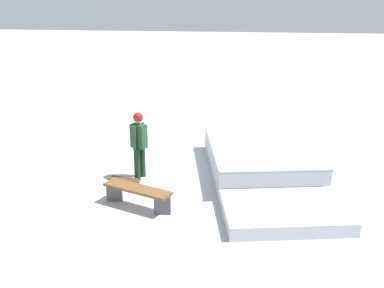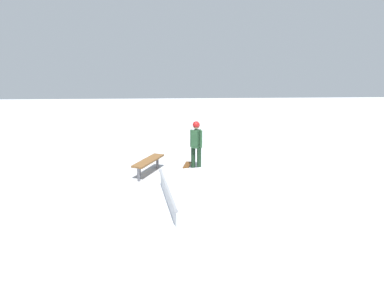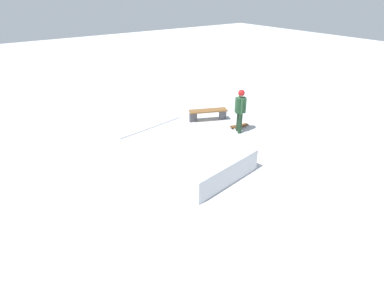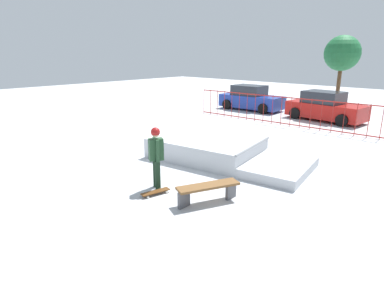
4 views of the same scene
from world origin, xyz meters
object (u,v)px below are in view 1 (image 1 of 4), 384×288
at_px(skateboard, 125,179).
at_px(park_bench, 138,193).
at_px(skate_ramp, 264,165).
at_px(skater, 139,140).

height_order(skateboard, park_bench, park_bench).
bearing_deg(skate_ramp, skater, -92.66).
bearing_deg(park_bench, skateboard, -155.97).
bearing_deg(skater, skate_ramp, -147.50).
relative_size(skate_ramp, skater, 3.33).
distance_m(skater, skateboard, 1.03).
xyz_separation_m(skate_ramp, park_bench, (1.97, -2.86, 0.04)).
bearing_deg(skate_ramp, park_bench, -64.38).
height_order(skate_ramp, park_bench, skate_ramp).
xyz_separation_m(skater, skateboard, (0.30, -0.32, -0.93)).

